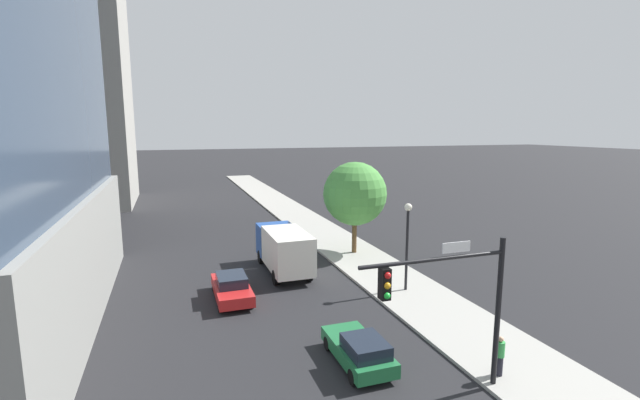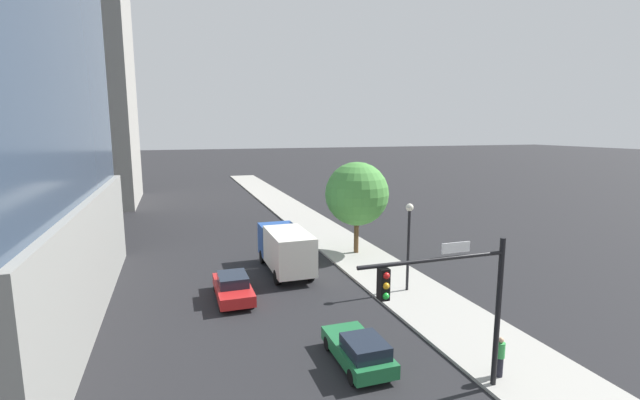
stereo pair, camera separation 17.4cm
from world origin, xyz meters
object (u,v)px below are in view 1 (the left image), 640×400
(street_lamp, at_px, (407,233))
(box_truck, at_px, (284,248))
(construction_building, at_px, (67,48))
(car_red, at_px, (232,287))
(pedestrian_green_shirt, at_px, (500,356))
(traffic_light_pole, at_px, (451,291))
(car_green, at_px, (359,350))
(street_tree, at_px, (355,194))

(street_lamp, distance_m, box_truck, 8.46)
(construction_building, bearing_deg, car_red, -69.71)
(pedestrian_green_shirt, bearing_deg, car_red, 127.30)
(street_lamp, bearing_deg, traffic_light_pole, -112.11)
(box_truck, xyz_separation_m, pedestrian_green_shirt, (4.69, -14.91, -0.77))
(construction_building, xyz_separation_m, car_green, (17.78, -46.10, -18.34))
(traffic_light_pole, xyz_separation_m, street_tree, (4.13, 17.73, 0.66))
(street_lamp, relative_size, box_truck, 0.76)
(construction_building, distance_m, traffic_light_pole, 55.04)
(street_tree, xyz_separation_m, box_truck, (-6.17, -2.44, -2.97))
(car_green, height_order, box_truck, box_truck)
(traffic_light_pole, bearing_deg, pedestrian_green_shirt, 8.12)
(traffic_light_pole, distance_m, street_lamp, 10.28)
(street_tree, relative_size, box_truck, 1.02)
(street_lamp, relative_size, pedestrian_green_shirt, 3.27)
(pedestrian_green_shirt, bearing_deg, street_tree, 85.12)
(street_lamp, bearing_deg, pedestrian_green_shirt, -97.59)
(car_green, bearing_deg, pedestrian_green_shirt, -29.38)
(traffic_light_pole, distance_m, pedestrian_green_shirt, 4.08)
(street_lamp, height_order, pedestrian_green_shirt, street_lamp)
(construction_building, relative_size, car_red, 9.95)
(traffic_light_pole, relative_size, car_red, 1.25)
(traffic_light_pole, height_order, car_green, traffic_light_pole)
(street_tree, xyz_separation_m, car_red, (-10.12, -6.02, -3.97))
(car_red, xyz_separation_m, box_truck, (3.95, 3.57, 1.00))
(car_red, height_order, pedestrian_green_shirt, pedestrian_green_shirt)
(construction_building, distance_m, car_green, 52.70)
(traffic_light_pole, height_order, street_lamp, traffic_light_pole)
(traffic_light_pole, xyz_separation_m, car_green, (-2.04, 3.02, -3.35))
(box_truck, bearing_deg, street_lamp, -44.34)
(construction_building, xyz_separation_m, street_lamp, (23.68, -39.59, -15.42))
(street_lamp, xyz_separation_m, street_tree, (0.26, 8.21, 1.10))
(traffic_light_pole, height_order, street_tree, street_tree)
(street_lamp, relative_size, car_green, 1.28)
(pedestrian_green_shirt, bearing_deg, street_lamp, 82.41)
(car_green, bearing_deg, box_truck, 90.00)
(car_red, distance_m, box_truck, 5.42)
(street_lamp, bearing_deg, construction_building, 120.88)
(traffic_light_pole, distance_m, box_truck, 15.60)
(construction_building, height_order, car_red, construction_building)
(traffic_light_pole, bearing_deg, street_tree, 76.89)
(traffic_light_pole, bearing_deg, car_green, 124.03)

